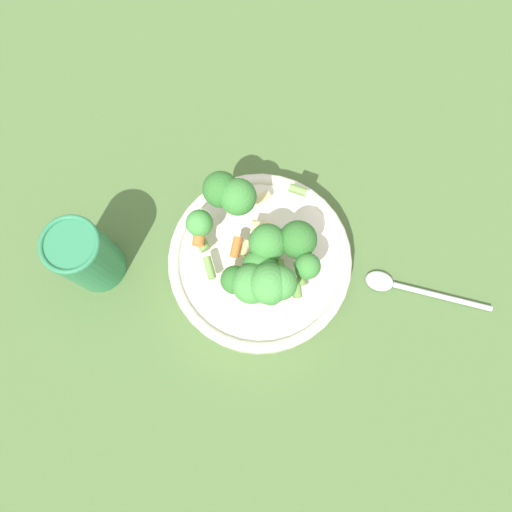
# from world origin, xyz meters

# --- Properties ---
(ground_plane) EXTENTS (3.00, 3.00, 0.00)m
(ground_plane) POSITION_xyz_m (0.00, 0.00, 0.00)
(ground_plane) COLOR #4C6B38
(bowl) EXTENTS (0.23, 0.23, 0.04)m
(bowl) POSITION_xyz_m (0.00, 0.00, 0.02)
(bowl) COLOR silver
(bowl) RESTS_ON ground_plane
(pasta_salad) EXTENTS (0.16, 0.15, 0.08)m
(pasta_salad) POSITION_xyz_m (0.00, 0.00, 0.09)
(pasta_salad) COLOR #8CB766
(pasta_salad) RESTS_ON bowl
(cup) EXTENTS (0.07, 0.07, 0.12)m
(cup) POSITION_xyz_m (0.21, 0.01, 0.06)
(cup) COLOR #2D7F51
(cup) RESTS_ON ground_plane
(spoon) EXTENTS (0.16, 0.05, 0.01)m
(spoon) POSITION_xyz_m (-0.19, 0.02, 0.01)
(spoon) COLOR silver
(spoon) RESTS_ON ground_plane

